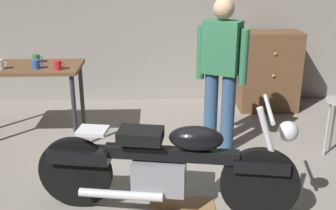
{
  "coord_description": "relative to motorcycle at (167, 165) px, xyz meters",
  "views": [
    {
      "loc": [
        -0.15,
        -3.25,
        2.09
      ],
      "look_at": [
        -0.02,
        0.7,
        0.65
      ],
      "focal_mm": 44.72,
      "sensor_mm": 36.0,
      "label": 1
    }
  ],
  "objects": [
    {
      "name": "ground_plane",
      "position": [
        0.06,
        0.19,
        -0.45
      ],
      "size": [
        12.0,
        12.0,
        0.0
      ],
      "primitive_type": "plane",
      "color": "gray"
    },
    {
      "name": "workbench",
      "position": [
        -1.58,
        1.55,
        0.34
      ],
      "size": [
        1.3,
        0.64,
        0.9
      ],
      "color": "brown",
      "rests_on": "ground_plane"
    },
    {
      "name": "motorcycle",
      "position": [
        0.0,
        0.0,
        0.0
      ],
      "size": [
        2.17,
        0.67,
        1.0
      ],
      "rotation": [
        0.0,
        0.0,
        -0.16
      ],
      "color": "black",
      "rests_on": "ground_plane"
    },
    {
      "name": "person_standing",
      "position": [
        0.61,
        1.24,
        0.48
      ],
      "size": [
        0.51,
        0.38,
        1.67
      ],
      "rotation": [
        0.0,
        0.0,
        2.63
      ],
      "color": "#345379",
      "rests_on": "ground_plane"
    },
    {
      "name": "wooden_dresser",
      "position": [
        1.49,
        2.49,
        0.1
      ],
      "size": [
        0.8,
        0.47,
        1.1
      ],
      "color": "brown",
      "rests_on": "ground_plane"
    },
    {
      "name": "drip_tray",
      "position": [
        0.14,
        0.01,
        -0.44
      ],
      "size": [
        0.56,
        0.4,
        0.01
      ],
      "primitive_type": "cube",
      "color": "olive",
      "rests_on": "ground_plane"
    },
    {
      "name": "mug_red_diner",
      "position": [
        -1.14,
        1.36,
        0.5
      ],
      "size": [
        0.11,
        0.08,
        0.1
      ],
      "color": "red",
      "rests_on": "workbench"
    },
    {
      "name": "mug_green_speckled",
      "position": [
        -1.46,
        1.68,
        0.5
      ],
      "size": [
        0.12,
        0.09,
        0.1
      ],
      "color": "#3D7F4C",
      "rests_on": "workbench"
    },
    {
      "name": "mug_blue_enamel",
      "position": [
        -1.38,
        1.4,
        0.5
      ],
      "size": [
        0.12,
        0.08,
        0.1
      ],
      "color": "#2D51AD",
      "rests_on": "workbench"
    },
    {
      "name": "mug_white_ceramic",
      "position": [
        -1.76,
        1.39,
        0.51
      ],
      "size": [
        0.11,
        0.07,
        0.11
      ],
      "color": "white",
      "rests_on": "workbench"
    }
  ]
}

